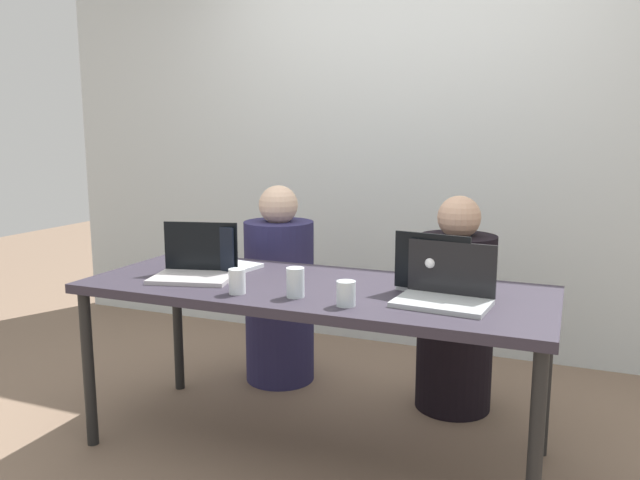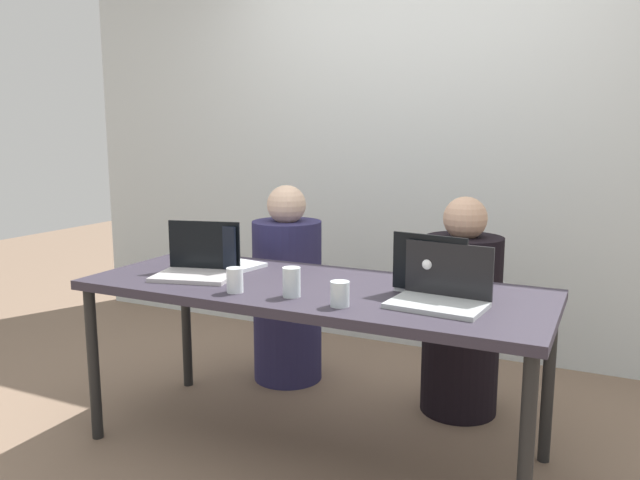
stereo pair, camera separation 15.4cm
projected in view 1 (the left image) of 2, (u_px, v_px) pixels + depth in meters
The scene contains 12 objects.
ground_plane at pixel (313, 449), 2.74m from camera, with size 12.00×12.00×0.00m, color #7B624F.
back_wall at pixel (407, 150), 3.92m from camera, with size 5.08×0.10×2.52m, color silver.
desk at pixel (313, 299), 2.62m from camera, with size 1.96×0.76×0.74m.
person_on_left at pixel (279, 295), 3.44m from camera, with size 0.39×0.39×1.09m.
person_on_right at pixel (455, 316), 3.08m from camera, with size 0.41×0.41×1.07m.
laptop_front_left at pixel (195, 266), 2.74m from camera, with size 0.39×0.32×0.24m.
laptop_back_right at pixel (438, 278), 2.51m from camera, with size 0.34×0.31×0.25m.
laptop_front_right at pixel (445, 291), 2.33m from camera, with size 0.36×0.27×0.22m.
laptop_back_left at pixel (220, 259), 2.90m from camera, with size 0.33×0.28×0.22m.
water_glass_left at pixel (237, 283), 2.47m from camera, with size 0.07×0.07×0.10m.
water_glass_right at pixel (346, 295), 2.30m from camera, with size 0.07×0.07×0.09m.
water_glass_center at pixel (295, 284), 2.42m from camera, with size 0.07×0.07×0.12m.
Camera 1 is at (0.99, -2.34, 1.37)m, focal length 35.00 mm.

